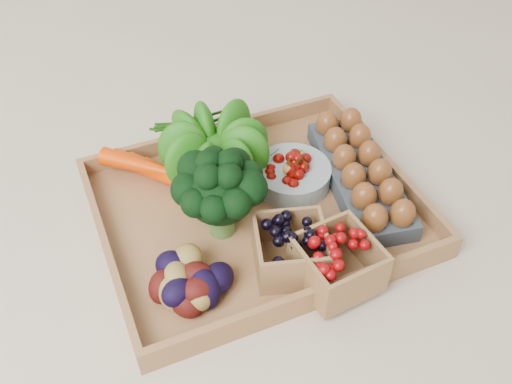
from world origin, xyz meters
name	(u,v)px	position (x,y,z in m)	size (l,w,h in m)	color
ground	(256,215)	(0.00, 0.00, 0.00)	(4.00, 4.00, 0.00)	beige
tray	(256,213)	(0.00, 0.00, 0.01)	(0.55, 0.45, 0.01)	#9F6E43
carrots	(168,175)	(-0.13, 0.12, 0.04)	(0.24, 0.17, 0.06)	#EB3B00
lettuce	(213,144)	(-0.04, 0.12, 0.09)	(0.14, 0.14, 0.14)	#195C0E
broccoli	(221,206)	(-0.07, -0.02, 0.07)	(0.15, 0.15, 0.12)	black
cherry_bowl	(292,175)	(0.09, 0.04, 0.03)	(0.14, 0.14, 0.04)	#8C9EA5
egg_carton	(359,178)	(0.20, -0.02, 0.03)	(0.11, 0.31, 0.04)	#3C434C
potatoes	(187,283)	(-0.17, -0.13, 0.05)	(0.14, 0.14, 0.08)	#360A08
punnet_blackberry	(291,250)	(0.00, -0.14, 0.05)	(0.11, 0.11, 0.08)	black
punnet_raspberry	(337,263)	(0.06, -0.19, 0.06)	(0.12, 0.12, 0.08)	#740507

